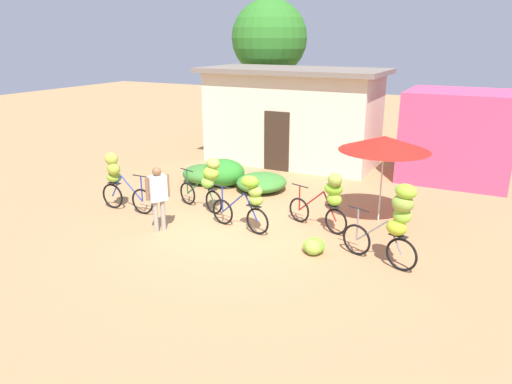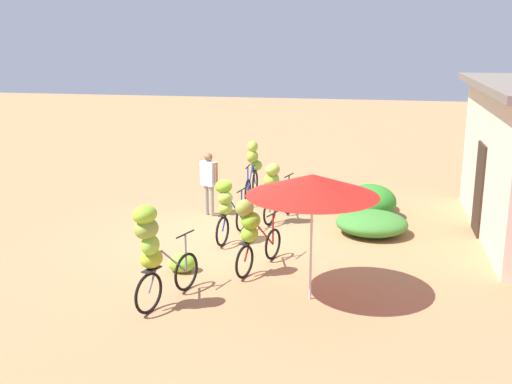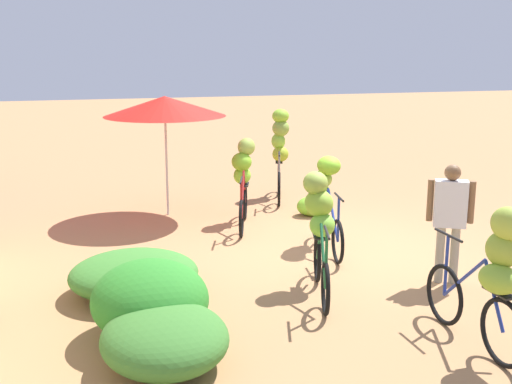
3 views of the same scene
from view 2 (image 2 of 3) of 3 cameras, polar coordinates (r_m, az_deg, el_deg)
The scene contains 12 objects.
ground_plane at distance 13.29m, azimuth -2.92°, elevation -4.36°, with size 60.00×60.00×0.00m, color #AA7A4E.
hedge_bush_front_left at distance 15.61m, azimuth 10.42°, elevation -0.64°, with size 1.37×1.22×0.57m, color #3A752D.
hedge_bush_front_right at distance 14.91m, azimuth 10.59°, elevation -0.87°, with size 1.28×1.22×0.81m, color #2D8128.
hedge_bush_mid at distance 13.75m, azimuth 10.69°, elevation -2.86°, with size 1.47×1.58×0.50m, color #3C7E2F.
market_umbrella at distance 9.78m, azimuth 5.27°, elevation 0.65°, with size 2.15×2.15×2.14m.
bicycle_leftmost at distance 16.40m, azimuth -0.27°, elevation 2.43°, with size 1.67×0.46×1.53m.
bicycle_near_pile at distance 14.16m, azimuth 1.68°, elevation 0.52°, with size 1.62×0.63×1.46m.
bicycle_center_loaded at distance 12.83m, azimuth -2.70°, elevation -1.16°, with size 1.66×0.46×1.38m.
bicycle_by_shop at distance 11.11m, azimuth -0.40°, elevation -3.50°, with size 1.65×0.70×1.45m.
bicycle_rightmost at distance 9.79m, azimuth -9.54°, elevation -5.05°, with size 1.63×0.70×1.76m.
banana_pile_on_ground at distance 11.54m, azimuth -6.93°, elevation -6.58°, with size 0.56×0.65×0.34m.
person_vendor at distance 14.78m, azimuth -4.42°, elevation 1.34°, with size 0.37×0.52×1.55m.
Camera 2 is at (12.20, 3.07, 4.28)m, focal length 43.06 mm.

